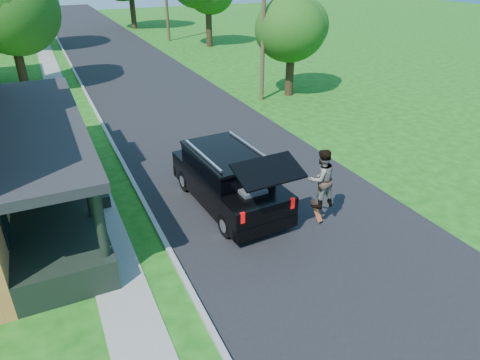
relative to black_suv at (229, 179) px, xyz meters
name	(u,v)px	position (x,y,z in m)	size (l,w,h in m)	color
ground	(327,254)	(1.40, -3.74, -0.97)	(140.00, 140.00, 0.00)	#124C0F
street	(149,86)	(1.40, 16.26, -0.97)	(8.00, 120.00, 0.02)	black
curb	(85,93)	(-2.65, 16.26, -0.97)	(0.15, 120.00, 0.12)	gray
sidewalk	(59,96)	(-4.20, 16.26, -0.97)	(1.30, 120.00, 0.03)	gray
black_suv	(229,179)	(0.00, 0.00, 0.00)	(2.38, 5.56, 2.54)	black
skateboarder	(321,179)	(2.05, -2.28, 0.62)	(0.94, 0.74, 1.89)	black
skateboard	(316,211)	(2.03, -2.21, -0.55)	(0.26, 0.51, 0.63)	#AB390E
tree_right_near	(292,22)	(8.63, 10.56, 3.29)	(4.59, 4.55, 6.52)	black
utility_pole_near	(263,24)	(6.68, 10.34, 3.30)	(1.43, 0.25, 8.29)	#44361F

